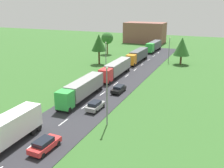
# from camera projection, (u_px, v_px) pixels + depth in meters

# --- Properties ---
(road) EXTENTS (10.00, 140.00, 0.06)m
(road) POSITION_uv_depth(u_px,v_px,m) (70.00, 117.00, 39.15)
(road) COLOR #2B2B30
(road) RESTS_ON ground
(lane_marking_centre) EXTENTS (0.16, 124.56, 0.01)m
(lane_marking_centre) POSITION_uv_depth(u_px,v_px,m) (64.00, 122.00, 37.65)
(lane_marking_centre) COLOR white
(lane_marking_centre) RESTS_ON road
(truck_lead) EXTENTS (2.82, 12.10, 3.79)m
(truck_lead) POSITION_uv_depth(u_px,v_px,m) (3.00, 132.00, 30.15)
(truck_lead) COLOR red
(truck_lead) RESTS_ON road
(truck_second) EXTENTS (2.86, 14.02, 3.48)m
(truck_second) POSITION_uv_depth(u_px,v_px,m) (82.00, 88.00, 46.13)
(truck_second) COLOR green
(truck_second) RESTS_ON road
(truck_third) EXTENTS (2.70, 14.86, 3.47)m
(truck_third) POSITION_uv_depth(u_px,v_px,m) (116.00, 68.00, 60.69)
(truck_third) COLOR red
(truck_third) RESTS_ON road
(truck_fourth) EXTENTS (2.60, 13.74, 3.50)m
(truck_fourth) POSITION_uv_depth(u_px,v_px,m) (138.00, 55.00, 75.93)
(truck_fourth) COLOR orange
(truck_fourth) RESTS_ON road
(truck_fifth) EXTENTS (2.73, 12.97, 3.54)m
(truck_fifth) POSITION_uv_depth(u_px,v_px,m) (154.00, 46.00, 93.33)
(truck_fifth) COLOR green
(truck_fifth) RESTS_ON road
(car_second) EXTENTS (1.99, 4.32, 1.50)m
(car_second) POSITION_uv_depth(u_px,v_px,m) (45.00, 144.00, 30.12)
(car_second) COLOR red
(car_second) RESTS_ON road
(car_third) EXTENTS (1.84, 4.04, 1.50)m
(car_third) POSITION_uv_depth(u_px,v_px,m) (95.00, 106.00, 41.63)
(car_third) COLOR gray
(car_third) RESTS_ON road
(car_fourth) EXTENTS (1.85, 4.13, 1.35)m
(car_fourth) POSITION_uv_depth(u_px,v_px,m) (119.00, 89.00, 50.02)
(car_fourth) COLOR black
(car_fourth) RESTS_ON road
(lamppost_second) EXTENTS (0.36, 0.36, 8.70)m
(lamppost_second) POSITION_uv_depth(u_px,v_px,m) (107.00, 93.00, 35.46)
(lamppost_second) COLOR slate
(lamppost_second) RESTS_ON ground
(lamppost_third) EXTENTS (0.36, 0.36, 7.80)m
(lamppost_third) POSITION_uv_depth(u_px,v_px,m) (106.00, 55.00, 64.01)
(lamppost_third) COLOR slate
(lamppost_third) RESTS_ON ground
(lamppost_fourth) EXTENTS (0.36, 0.36, 7.51)m
(lamppost_fourth) POSITION_uv_depth(u_px,v_px,m) (169.00, 48.00, 75.46)
(lamppost_fourth) COLOR slate
(lamppost_fourth) RESTS_ON ground
(tree_oak) EXTENTS (4.11, 4.11, 7.58)m
(tree_oak) POSITION_uv_depth(u_px,v_px,m) (107.00, 38.00, 87.68)
(tree_oak) COLOR #513823
(tree_oak) RESTS_ON ground
(tree_birch) EXTENTS (4.32, 4.32, 8.64)m
(tree_birch) POSITION_uv_depth(u_px,v_px,m) (99.00, 43.00, 72.44)
(tree_birch) COLOR #513823
(tree_birch) RESTS_ON ground
(tree_maple) EXTENTS (4.68, 4.68, 7.81)m
(tree_maple) POSITION_uv_depth(u_px,v_px,m) (182.00, 47.00, 72.23)
(tree_maple) COLOR #513823
(tree_maple) RESTS_ON ground
(distant_building) EXTENTS (17.64, 10.14, 8.92)m
(distant_building) POSITION_uv_depth(u_px,v_px,m) (145.00, 33.00, 114.31)
(distant_building) COLOR brown
(distant_building) RESTS_ON ground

